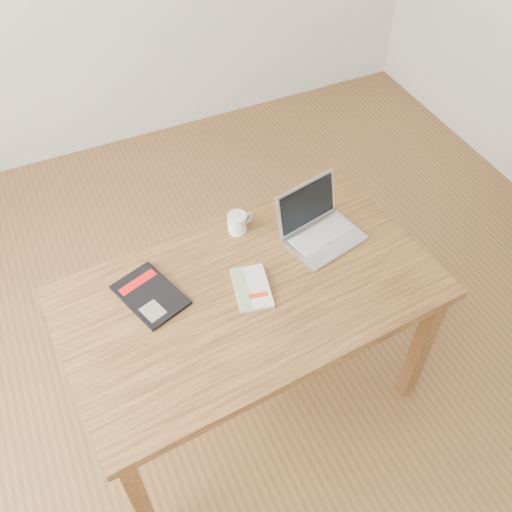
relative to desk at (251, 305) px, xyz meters
name	(u,v)px	position (x,y,z in m)	size (l,w,h in m)	color
room	(242,137)	(0.02, 0.09, 0.69)	(4.04, 4.04, 2.70)	brown
desk	(251,305)	(0.00, 0.00, 0.00)	(1.41, 0.88, 0.75)	brown
white_guidebook	(252,288)	(0.01, 0.00, 0.10)	(0.16, 0.22, 0.02)	beige
black_guidebook	(150,295)	(-0.33, 0.13, 0.10)	(0.25, 0.30, 0.01)	black
laptop	(318,226)	(0.35, 0.14, 0.13)	(0.33, 0.30, 0.20)	silver
coffee_mug	(238,222)	(0.08, 0.30, 0.13)	(0.11, 0.08, 0.08)	white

